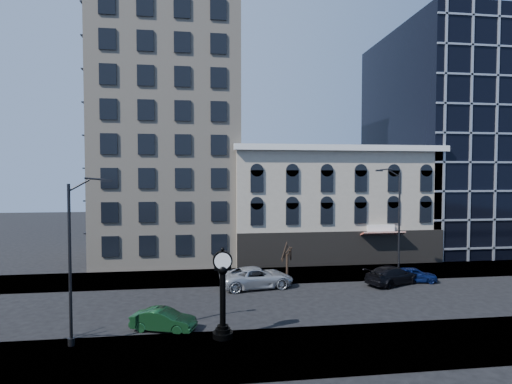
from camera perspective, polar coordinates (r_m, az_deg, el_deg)
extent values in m
plane|color=black|center=(29.96, -2.91, -15.81)|extent=(160.00, 160.00, 0.00)
cube|color=#9B978D|center=(37.61, -3.90, -11.95)|extent=(160.00, 6.00, 0.12)
cube|color=#9B978D|center=(22.50, -1.16, -21.97)|extent=(160.00, 6.00, 0.12)
cube|color=#BAAC96|center=(48.52, -12.11, 13.76)|extent=(15.00, 15.00, 38.00)
cube|color=#B4A994|center=(46.74, 10.30, -1.81)|extent=(22.00, 10.00, 12.00)
cube|color=white|center=(41.80, 12.55, 6.20)|extent=(22.60, 0.80, 0.60)
cube|color=black|center=(42.51, 12.36, -7.94)|extent=(22.00, 0.30, 3.60)
cube|color=maroon|center=(43.27, 17.64, -5.66)|extent=(4.50, 1.18, 0.55)
cube|color=black|center=(60.29, 27.37, 6.50)|extent=(20.00, 20.00, 28.00)
cylinder|color=black|center=(24.16, -4.76, -19.65)|extent=(1.17, 1.17, 0.32)
cylinder|color=black|center=(24.06, -4.76, -19.06)|extent=(0.85, 0.85, 0.21)
cylinder|color=black|center=(24.00, -4.76, -18.64)|extent=(0.64, 0.64, 0.17)
cylinder|color=black|center=(23.47, -4.78, -14.94)|extent=(0.34, 0.34, 3.09)
sphere|color=black|center=(23.03, -4.79, -11.02)|extent=(0.60, 0.60, 0.60)
cube|color=black|center=(23.01, -4.79, -10.76)|extent=(0.96, 0.26, 0.27)
cylinder|color=black|center=(22.92, -4.79, -9.72)|extent=(1.12, 0.37, 1.11)
cylinder|color=white|center=(22.74, -4.77, -9.82)|extent=(0.94, 0.05, 0.94)
cylinder|color=white|center=(23.09, -4.82, -9.63)|extent=(0.94, 0.05, 0.94)
sphere|color=black|center=(22.79, -4.80, -8.15)|extent=(0.21, 0.21, 0.21)
cylinder|color=black|center=(23.99, -25.04, -9.46)|extent=(0.16, 0.16, 8.78)
cylinder|color=black|center=(25.17, -24.87, -18.83)|extent=(0.37, 0.37, 0.41)
cube|color=black|center=(23.35, -20.50, 1.52)|extent=(0.59, 0.32, 0.14)
cylinder|color=black|center=(38.96, 19.77, -4.37)|extent=(0.18, 0.18, 9.52)
cylinder|color=black|center=(39.73, 19.68, -10.89)|extent=(0.40, 0.40, 0.44)
cube|color=black|center=(37.99, 16.91, 2.95)|extent=(0.63, 0.30, 0.16)
cylinder|color=#2F2117|center=(36.31, 4.47, -10.56)|extent=(0.22, 0.22, 2.24)
imported|color=#143F1E|center=(25.85, -13.07, -17.35)|extent=(4.12, 2.50, 1.28)
imported|color=#A5A8AD|center=(34.04, 0.12, -12.09)|extent=(6.49, 3.73, 1.70)
imported|color=black|center=(36.96, 18.96, -11.17)|extent=(5.82, 4.16, 1.57)
imported|color=#0C194C|center=(38.33, 21.60, -10.91)|extent=(4.08, 2.17, 1.32)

